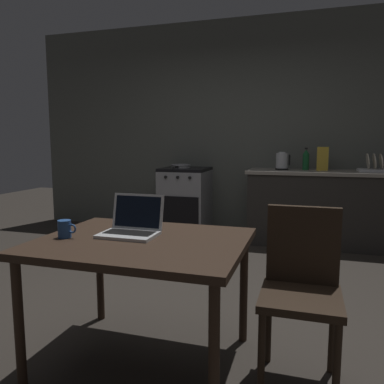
# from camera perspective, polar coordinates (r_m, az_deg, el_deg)

# --- Properties ---
(ground_plane) EXTENTS (12.00, 12.00, 0.00)m
(ground_plane) POSITION_cam_1_polar(r_m,az_deg,el_deg) (3.07, -3.01, -16.38)
(ground_plane) COLOR #2D2823
(back_wall) EXTENTS (6.40, 0.10, 2.84)m
(back_wall) POSITION_cam_1_polar(r_m,az_deg,el_deg) (5.17, 9.69, 9.38)
(back_wall) COLOR #555852
(back_wall) RESTS_ON ground_plane
(kitchen_counter) EXTENTS (2.16, 0.64, 0.90)m
(kitchen_counter) POSITION_cam_1_polar(r_m,az_deg,el_deg) (4.85, 21.16, -2.35)
(kitchen_counter) COLOR #282623
(kitchen_counter) RESTS_ON ground_plane
(stove_oven) EXTENTS (0.60, 0.62, 0.90)m
(stove_oven) POSITION_cam_1_polar(r_m,az_deg,el_deg) (5.08, -1.01, -1.43)
(stove_oven) COLOR gray
(stove_oven) RESTS_ON ground_plane
(dining_table) EXTENTS (1.13, 0.90, 0.72)m
(dining_table) POSITION_cam_1_polar(r_m,az_deg,el_deg) (2.14, -7.50, -8.87)
(dining_table) COLOR #332319
(dining_table) RESTS_ON ground_plane
(chair) EXTENTS (0.40, 0.40, 0.91)m
(chair) POSITION_cam_1_polar(r_m,az_deg,el_deg) (2.10, 16.11, -12.83)
(chair) COLOR #2D2116
(chair) RESTS_ON ground_plane
(laptop) EXTENTS (0.32, 0.27, 0.22)m
(laptop) POSITION_cam_1_polar(r_m,az_deg,el_deg) (2.22, -9.08, -5.18)
(laptop) COLOR silver
(laptop) RESTS_ON dining_table
(electric_kettle) EXTENTS (0.18, 0.15, 0.22)m
(electric_kettle) POSITION_cam_1_polar(r_m,az_deg,el_deg) (4.79, 13.38, 4.51)
(electric_kettle) COLOR black
(electric_kettle) RESTS_ON kitchen_counter
(frying_pan) EXTENTS (0.26, 0.43, 0.05)m
(frying_pan) POSITION_cam_1_polar(r_m,az_deg,el_deg) (5.02, -1.72, 3.94)
(frying_pan) COLOR gray
(frying_pan) RESTS_ON stove_oven
(coffee_mug) EXTENTS (0.11, 0.07, 0.10)m
(coffee_mug) POSITION_cam_1_polar(r_m,az_deg,el_deg) (2.24, -18.56, -5.28)
(coffee_mug) COLOR #264C8C
(coffee_mug) RESTS_ON dining_table
(cereal_box) EXTENTS (0.13, 0.05, 0.28)m
(cereal_box) POSITION_cam_1_polar(r_m,az_deg,el_deg) (4.80, 19.03, 4.75)
(cereal_box) COLOR gold
(cereal_box) RESTS_ON kitchen_counter
(dish_rack) EXTENTS (0.34, 0.26, 0.21)m
(dish_rack) POSITION_cam_1_polar(r_m,az_deg,el_deg) (4.84, 25.69, 3.32)
(dish_rack) COLOR silver
(dish_rack) RESTS_ON kitchen_counter
(bottle_b) EXTENTS (0.08, 0.08, 0.27)m
(bottle_b) POSITION_cam_1_polar(r_m,az_deg,el_deg) (4.86, 16.74, 4.71)
(bottle_b) COLOR #19592D
(bottle_b) RESTS_ON kitchen_counter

